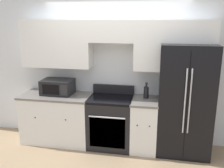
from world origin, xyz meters
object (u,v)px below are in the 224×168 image
at_px(microwave, 58,87).
at_px(bottle, 146,92).
at_px(refrigerator, 185,100).
at_px(oven_range, 111,122).

distance_m(microwave, bottle, 1.59).
distance_m(refrigerator, microwave, 2.22).
distance_m(refrigerator, bottle, 0.65).
height_order(refrigerator, bottle, refrigerator).
distance_m(oven_range, bottle, 0.82).
relative_size(refrigerator, bottle, 6.80).
xyz_separation_m(oven_range, bottle, (0.60, 0.12, 0.55)).
bearing_deg(refrigerator, bottle, 172.51).
xyz_separation_m(oven_range, microwave, (-0.99, 0.06, 0.57)).
bearing_deg(microwave, oven_range, -3.45).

